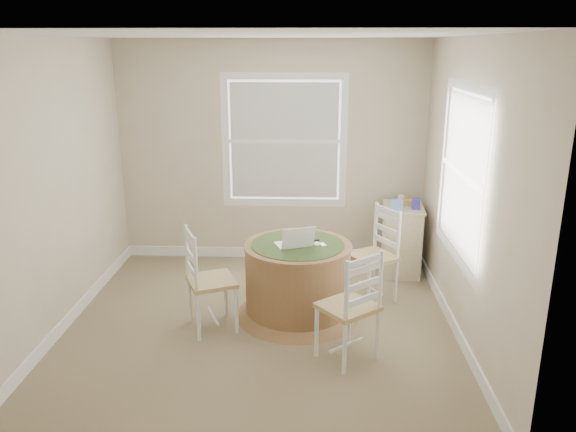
{
  "coord_description": "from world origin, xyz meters",
  "views": [
    {
      "loc": [
        0.46,
        -4.71,
        2.52
      ],
      "look_at": [
        0.25,
        0.45,
        0.94
      ],
      "focal_mm": 35.0,
      "sensor_mm": 36.0,
      "label": 1
    }
  ],
  "objects_px": {
    "chair_near": "(348,306)",
    "laptop": "(295,243)",
    "round_table": "(298,277)",
    "chair_right": "(372,256)",
    "chair_left": "(212,281)",
    "corner_chest": "(401,239)"
  },
  "relations": [
    {
      "from": "chair_left",
      "to": "chair_right",
      "type": "bearing_deg",
      "value": -89.58
    },
    {
      "from": "corner_chest",
      "to": "chair_right",
      "type": "bearing_deg",
      "value": -113.74
    },
    {
      "from": "round_table",
      "to": "laptop",
      "type": "bearing_deg",
      "value": -142.75
    },
    {
      "from": "chair_near",
      "to": "round_table",
      "type": "bearing_deg",
      "value": -100.38
    },
    {
      "from": "chair_right",
      "to": "corner_chest",
      "type": "xyz_separation_m",
      "value": [
        0.42,
        0.77,
        -0.08
      ]
    },
    {
      "from": "chair_left",
      "to": "corner_chest",
      "type": "distance_m",
      "value": 2.42
    },
    {
      "from": "corner_chest",
      "to": "chair_left",
      "type": "bearing_deg",
      "value": -138.55
    },
    {
      "from": "round_table",
      "to": "chair_left",
      "type": "distance_m",
      "value": 0.84
    },
    {
      "from": "laptop",
      "to": "corner_chest",
      "type": "relative_size",
      "value": 0.51
    },
    {
      "from": "chair_left",
      "to": "chair_near",
      "type": "xyz_separation_m",
      "value": [
        1.2,
        -0.47,
        0.0
      ]
    },
    {
      "from": "chair_near",
      "to": "corner_chest",
      "type": "height_order",
      "value": "chair_near"
    },
    {
      "from": "round_table",
      "to": "chair_right",
      "type": "height_order",
      "value": "chair_right"
    },
    {
      "from": "chair_left",
      "to": "chair_near",
      "type": "height_order",
      "value": "same"
    },
    {
      "from": "chair_right",
      "to": "round_table",
      "type": "bearing_deg",
      "value": -95.13
    },
    {
      "from": "round_table",
      "to": "chair_near",
      "type": "relative_size",
      "value": 1.26
    },
    {
      "from": "round_table",
      "to": "chair_left",
      "type": "bearing_deg",
      "value": -177.51
    },
    {
      "from": "laptop",
      "to": "corner_chest",
      "type": "distance_m",
      "value": 1.72
    },
    {
      "from": "round_table",
      "to": "chair_right",
      "type": "bearing_deg",
      "value": 7.8
    },
    {
      "from": "laptop",
      "to": "corner_chest",
      "type": "height_order",
      "value": "laptop"
    },
    {
      "from": "chair_left",
      "to": "laptop",
      "type": "xyz_separation_m",
      "value": [
        0.75,
        0.26,
        0.28
      ]
    },
    {
      "from": "chair_near",
      "to": "laptop",
      "type": "height_order",
      "value": "chair_near"
    },
    {
      "from": "chair_near",
      "to": "chair_right",
      "type": "relative_size",
      "value": 1.0
    }
  ]
}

